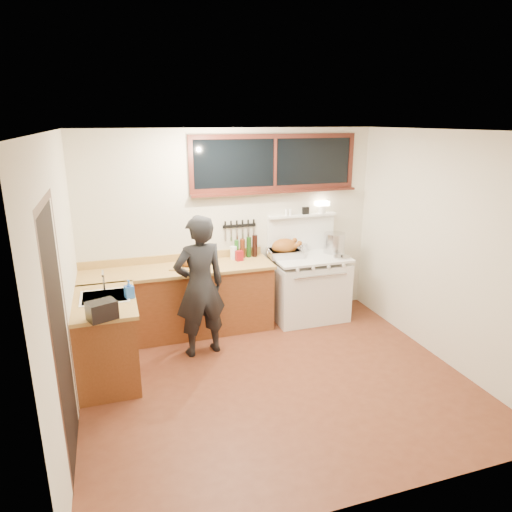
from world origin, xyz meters
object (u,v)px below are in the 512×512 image
object	(u,v)px
roast_turkey	(285,249)
vintage_stove	(308,286)
man	(200,286)
cutting_board	(189,263)

from	to	relation	value
roast_turkey	vintage_stove	bearing A→B (deg)	-14.96
vintage_stove	man	world-z (taller)	man
man	roast_turkey	xyz separation A→B (m)	(1.31, 0.65, 0.16)
cutting_board	roast_turkey	bearing A→B (deg)	3.04
man	cutting_board	xyz separation A→B (m)	(-0.02, 0.58, 0.11)
cutting_board	roast_turkey	world-z (taller)	roast_turkey
vintage_stove	cutting_board	world-z (taller)	vintage_stove
man	cutting_board	size ratio (longest dim) A/B	3.24
man	cutting_board	distance (m)	0.59
vintage_stove	roast_turkey	world-z (taller)	vintage_stove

